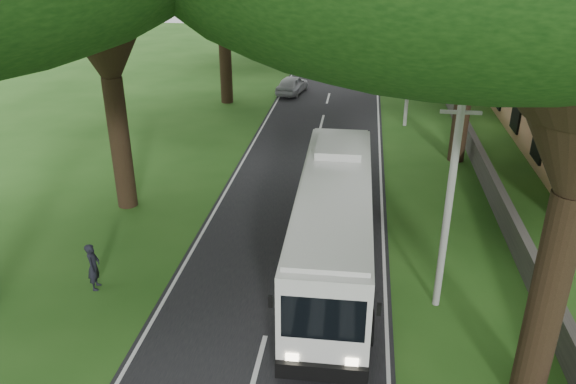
# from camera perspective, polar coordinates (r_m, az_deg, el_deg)

# --- Properties ---
(road) EXTENTS (8.00, 120.00, 0.04)m
(road) POSITION_cam_1_polar(r_m,az_deg,el_deg) (37.35, 3.35, 6.67)
(road) COLOR black
(road) RESTS_ON ground
(property_wall) EXTENTS (0.35, 50.00, 1.20)m
(property_wall) POSITION_cam_1_polar(r_m,az_deg,el_deg) (36.69, 17.47, 6.19)
(property_wall) COLOR #383533
(property_wall) RESTS_ON ground
(pole_near) EXTENTS (1.60, 0.24, 8.00)m
(pole_near) POSITION_cam_1_polar(r_m,az_deg,el_deg) (18.24, 16.15, -0.14)
(pole_near) COLOR gray
(pole_near) RESTS_ON ground
(pole_mid) EXTENTS (1.60, 0.24, 8.00)m
(pole_mid) POSITION_cam_1_polar(r_m,az_deg,el_deg) (37.28, 12.31, 12.76)
(pole_mid) COLOR gray
(pole_mid) RESTS_ON ground
(pole_far) EXTENTS (1.60, 0.24, 8.00)m
(pole_far) POSITION_cam_1_polar(r_m,az_deg,el_deg) (56.98, 11.03, 16.84)
(pole_far) COLOR gray
(pole_far) RESTS_ON ground
(coach_bus) EXTENTS (3.03, 12.36, 3.63)m
(coach_bus) POSITION_cam_1_polar(r_m,az_deg,el_deg) (20.62, 4.68, -3.08)
(coach_bus) COLOR silver
(coach_bus) RESTS_ON ground
(distant_car_a) EXTENTS (2.43, 4.42, 1.42)m
(distant_car_a) POSITION_cam_1_polar(r_m,az_deg,el_deg) (45.19, 0.41, 10.86)
(distant_car_a) COLOR #ACACB1
(distant_car_a) RESTS_ON road
(distant_car_b) EXTENTS (1.81, 4.61, 1.49)m
(distant_car_b) POSITION_cam_1_polar(r_m,az_deg,el_deg) (63.32, 4.66, 14.82)
(distant_car_b) COLOR navy
(distant_car_b) RESTS_ON road
(distant_car_c) EXTENTS (2.76, 4.56, 1.24)m
(distant_car_c) POSITION_cam_1_polar(r_m,az_deg,el_deg) (69.91, 6.36, 15.58)
(distant_car_c) COLOR maroon
(distant_car_c) RESTS_ON road
(pedestrian) EXTENTS (0.54, 0.72, 1.78)m
(pedestrian) POSITION_cam_1_polar(r_m,az_deg,el_deg) (21.09, -19.15, -7.16)
(pedestrian) COLOR black
(pedestrian) RESTS_ON ground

